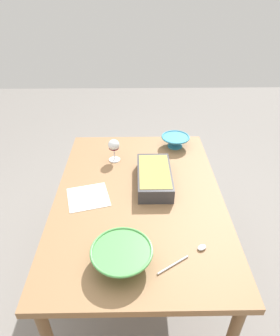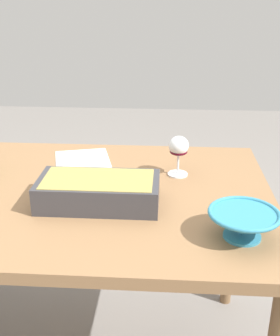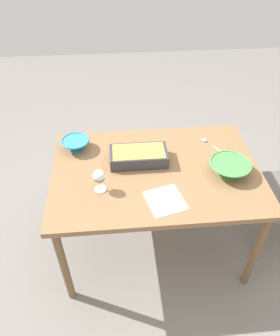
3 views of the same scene
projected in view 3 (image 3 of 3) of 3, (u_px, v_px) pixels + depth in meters
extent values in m
plane|color=gray|center=(153.00, 241.00, 2.57)|extent=(8.00, 8.00, 0.00)
cube|color=olive|center=(156.00, 171.00, 2.07)|extent=(1.35, 0.93, 0.04)
cylinder|color=brown|center=(64.00, 266.00, 1.98)|extent=(0.05, 0.05, 0.74)
cylinder|color=brown|center=(256.00, 251.00, 2.06)|extent=(0.05, 0.05, 0.74)
cylinder|color=brown|center=(73.00, 178.00, 2.59)|extent=(0.05, 0.05, 0.74)
cylinder|color=brown|center=(221.00, 169.00, 2.67)|extent=(0.05, 0.05, 0.74)
cylinder|color=tan|center=(242.00, 195.00, 2.66)|extent=(0.04, 0.04, 0.43)
cylinder|color=tan|center=(261.00, 236.00, 2.34)|extent=(0.04, 0.04, 0.43)
cylinder|color=white|center=(101.00, 189.00, 1.91)|extent=(0.07, 0.07, 0.01)
cylinder|color=white|center=(100.00, 184.00, 1.89)|extent=(0.01, 0.01, 0.07)
ellipsoid|color=white|center=(99.00, 176.00, 1.84)|extent=(0.07, 0.07, 0.07)
ellipsoid|color=#4C0A19|center=(99.00, 178.00, 1.85)|extent=(0.06, 0.06, 0.03)
cube|color=#38383D|center=(139.00, 156.00, 2.09)|extent=(0.38, 0.19, 0.09)
cube|color=#9E8C47|center=(139.00, 152.00, 2.06)|extent=(0.34, 0.17, 0.02)
cylinder|color=teal|center=(77.00, 149.00, 2.21)|extent=(0.10, 0.10, 0.01)
cone|color=teal|center=(76.00, 144.00, 2.19)|extent=(0.19, 0.19, 0.07)
torus|color=teal|center=(75.00, 140.00, 2.17)|extent=(0.20, 0.20, 0.01)
cylinder|color=#4C994C|center=(228.00, 172.00, 2.02)|extent=(0.14, 0.14, 0.01)
cone|color=#4C994C|center=(230.00, 168.00, 2.00)|extent=(0.26, 0.26, 0.07)
torus|color=#4C994C|center=(231.00, 164.00, 1.97)|extent=(0.26, 0.26, 0.01)
cylinder|color=silver|center=(221.00, 151.00, 2.19)|extent=(0.10, 0.14, 0.01)
ellipsoid|color=silver|center=(204.00, 140.00, 2.28)|extent=(0.05, 0.05, 0.01)
cube|color=white|center=(165.00, 200.00, 1.84)|extent=(0.26, 0.27, 0.00)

